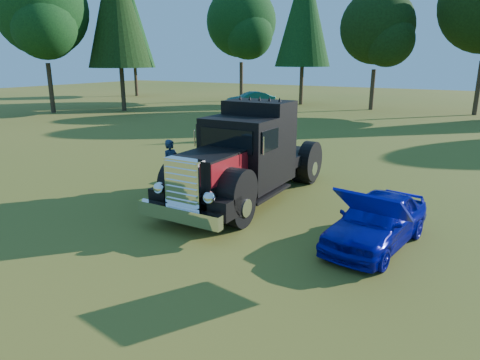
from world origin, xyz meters
The scene contains 7 objects.
ground centered at (0.00, 0.00, 0.00)m, with size 120.00×120.00×0.00m, color #425619.
treeline centered at (-3.19, 26.95, 7.66)m, with size 66.14×24.04×13.33m.
diamond_t_truck centered at (-1.09, 2.41, 1.28)m, with size 3.25×7.16×3.00m.
hotrod_coupe centered at (3.29, 0.96, 0.63)m, with size 2.00×4.14×1.89m.
spectator_near centered at (-3.71, 2.03, 0.85)m, with size 0.62×0.41×1.71m, color #1E2847.
spectator_far centered at (-2.68, 3.36, 0.90)m, with size 0.88×0.68×1.81m, color #1A1F3D.
distant_teal_car centered at (-13.73, 25.39, 0.71)m, with size 1.51×4.34×1.43m, color #082C34.
Camera 1 is at (5.28, -8.70, 4.25)m, focal length 32.00 mm.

